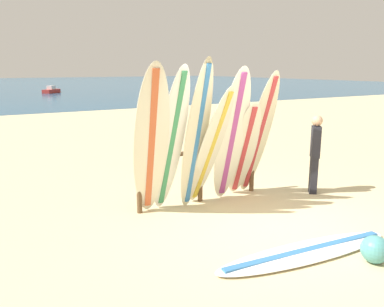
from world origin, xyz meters
name	(u,v)px	position (x,y,z in m)	size (l,w,h in m)	color
ground_plane	(274,225)	(0.00, 0.00, 0.00)	(120.00, 120.00, 0.00)	beige
surfboard_rack	(200,165)	(-0.41, 1.57, 0.70)	(2.53, 0.09, 1.09)	brown
surfboard_leaning_far_left	(151,143)	(-1.54, 1.23, 1.27)	(0.73, 0.99, 2.55)	silver
surfboard_leaning_left	(171,142)	(-1.18, 1.24, 1.25)	(0.59, 0.94, 2.51)	white
surfboard_leaning_center_left	(196,137)	(-0.75, 1.15, 1.31)	(0.56, 0.75, 2.62)	beige
surfboard_leaning_center	(211,148)	(-0.45, 1.18, 1.09)	(0.69, 1.10, 2.18)	silver
surfboard_leaning_center_right	(231,137)	(0.00, 1.19, 1.24)	(0.63, 0.86, 2.48)	white
surfboard_leaning_right	(243,150)	(0.36, 1.30, 0.94)	(0.67, 0.96, 1.87)	silver
surfboard_leaning_far_right	(259,135)	(0.71, 1.29, 1.20)	(0.56, 0.89, 2.40)	beige
surfboard_lying_on_sand	(307,252)	(-0.30, -0.97, 0.04)	(2.81, 0.81, 0.08)	white
beachgoer_standing	(315,151)	(1.77, 0.85, 0.85)	(0.28, 0.29, 1.55)	#26262D
small_boat_offshore	(51,90)	(3.50, 35.86, 0.26)	(2.01, 2.22, 0.71)	#B22D28
beach_ball	(375,249)	(0.28, -1.56, 0.18)	(0.36, 0.36, 0.36)	teal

